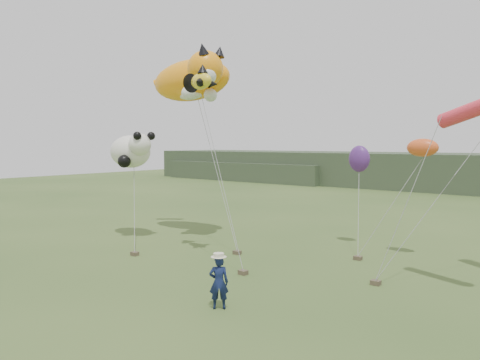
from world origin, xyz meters
TOP-DOWN VIEW (x-y plane):
  - ground at (0.00, 0.00)m, footprint 120.00×120.00m
  - headland at (-3.11, 44.69)m, footprint 90.00×13.00m
  - festival_attendant at (0.71, 0.19)m, footprint 0.72×0.70m
  - sandbag_anchors at (-1.27, 5.39)m, footprint 10.80×5.98m
  - cat_kite at (-7.94, 7.97)m, footprint 6.60×3.52m
  - fish_kite at (-4.59, 4.69)m, footprint 2.30×1.54m
  - panda_kite at (-10.41, 5.62)m, footprint 3.14×2.03m
  - misc_kites at (1.66, 11.15)m, footprint 4.58×1.57m

SIDE VIEW (x-z plane):
  - ground at x=0.00m, z-range 0.00..0.00m
  - sandbag_anchors at x=-1.27m, z-range 0.00..0.17m
  - festival_attendant at x=0.71m, z-range 0.00..1.68m
  - headland at x=-3.11m, z-range -0.08..3.92m
  - misc_kites at x=1.66m, z-range 3.83..5.48m
  - panda_kite at x=-10.41m, z-range 3.78..5.73m
  - fish_kite at x=-4.59m, z-range 7.34..8.49m
  - cat_kite at x=-7.94m, z-range 7.27..10.08m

